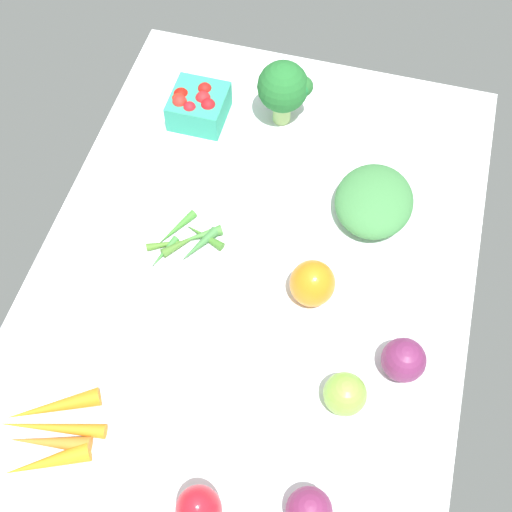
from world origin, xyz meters
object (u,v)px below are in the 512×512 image
object	(u,v)px
okra_pile	(188,240)
berry_basket	(197,105)
bell_pepper_orange	(312,283)
red_onion_center	(309,511)
red_onion_near_basket	(404,360)
broccoli_head	(285,88)
carrot_bunch	(50,434)
bell_pepper_red	(199,510)
heirloom_tomato_green	(345,394)
leafy_greens_clump	(374,201)

from	to	relation	value
okra_pile	berry_basket	distance (cm)	30.18
bell_pepper_orange	red_onion_center	distance (cm)	35.99
okra_pile	bell_pepper_orange	xyz separation A→B (cm)	(-4.67, -23.57, 3.40)
red_onion_near_basket	berry_basket	distance (cm)	64.34
okra_pile	red_onion_near_basket	distance (cm)	42.87
broccoli_head	berry_basket	distance (cm)	17.90
broccoli_head	berry_basket	bearing A→B (deg)	103.37
carrot_bunch	bell_pepper_orange	bearing A→B (deg)	-43.94
broccoli_head	bell_pepper_red	distance (cm)	77.54
berry_basket	broccoli_head	bearing A→B (deg)	-76.63
bell_pepper_red	heirloom_tomato_green	bearing A→B (deg)	-36.40
carrot_bunch	bell_pepper_orange	xyz separation A→B (cm)	(34.16, -32.92, 2.89)
red_onion_near_basket	leafy_greens_clump	xyz separation A→B (cm)	(29.42, 9.82, -0.35)
bell_pepper_orange	heirloom_tomato_green	bearing A→B (deg)	-152.22
broccoli_head	okra_pile	bearing A→B (deg)	164.23
bell_pepper_orange	leafy_greens_clump	xyz separation A→B (cm)	(20.10, -7.04, -1.04)
okra_pile	heirloom_tomato_green	size ratio (longest dim) A/B	2.01
carrot_bunch	red_onion_near_basket	size ratio (longest dim) A/B	2.43
broccoli_head	red_onion_near_basket	world-z (taller)	broccoli_head
heirloom_tomato_green	red_onion_center	distance (cm)	18.14
heirloom_tomato_green	berry_basket	world-z (taller)	berry_basket
heirloom_tomato_green	bell_pepper_red	world-z (taller)	bell_pepper_red
heirloom_tomato_green	broccoli_head	bearing A→B (deg)	22.94
berry_basket	bell_pepper_red	distance (cm)	76.88
bell_pepper_orange	red_onion_near_basket	xyz separation A→B (cm)	(-9.32, -16.85, -0.69)
berry_basket	bell_pepper_red	bearing A→B (deg)	-162.19
bell_pepper_orange	heirloom_tomato_green	distance (cm)	19.37
bell_pepper_orange	heirloom_tomato_green	world-z (taller)	bell_pepper_orange
okra_pile	red_onion_center	world-z (taller)	red_onion_center
bell_pepper_red	leafy_greens_clump	bearing A→B (deg)	-13.62
broccoli_head	bell_pepper_red	bearing A→B (deg)	-174.92
carrot_bunch	red_onion_near_basket	bearing A→B (deg)	-63.48
okra_pile	berry_basket	xyz separation A→B (cm)	(29.16, 7.30, 2.66)
berry_basket	leafy_greens_clump	world-z (taller)	berry_basket
okra_pile	bell_pepper_orange	distance (cm)	24.27
red_onion_near_basket	broccoli_head	bearing A→B (deg)	33.41
heirloom_tomato_green	bell_pepper_red	xyz separation A→B (cm)	(-22.23, 16.39, 1.58)
red_onion_center	berry_basket	bearing A→B (deg)	29.05
okra_pile	red_onion_center	bearing A→B (deg)	-142.10
carrot_bunch	berry_basket	size ratio (longest dim) A/B	1.63
bell_pepper_orange	broccoli_head	world-z (taller)	broccoli_head
okra_pile	red_onion_center	xyz separation A→B (cm)	(-39.87, -31.04, 2.49)
berry_basket	leafy_greens_clump	bearing A→B (deg)	-109.91
heirloom_tomato_green	leafy_greens_clump	size ratio (longest dim) A/B	0.41
berry_basket	red_onion_center	distance (cm)	78.96
okra_pile	heirloom_tomato_green	bearing A→B (deg)	-123.77
berry_basket	okra_pile	bearing A→B (deg)	-165.94
berry_basket	red_onion_near_basket	bearing A→B (deg)	-132.12
red_onion_near_basket	berry_basket	xyz separation A→B (cm)	(43.15, 47.73, -0.05)
okra_pile	broccoli_head	distance (cm)	35.30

